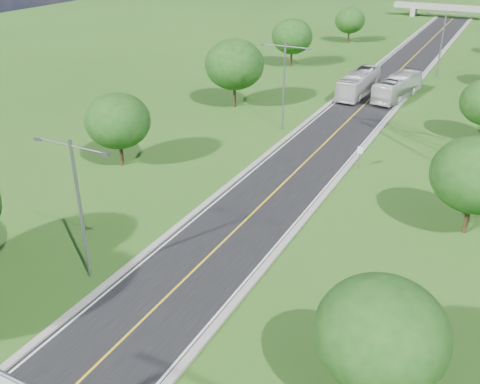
% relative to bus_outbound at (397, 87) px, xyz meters
% --- Properties ---
extents(ground, '(260.00, 260.00, 0.00)m').
position_rel_bus_outbound_xyz_m(ground, '(-3.08, -3.33, -1.67)').
color(ground, '#255016').
rests_on(ground, ground).
extents(road, '(8.00, 150.00, 0.06)m').
position_rel_bus_outbound_xyz_m(road, '(-3.08, 2.67, -1.64)').
color(road, black).
rests_on(road, ground).
extents(curb_left, '(0.50, 150.00, 0.22)m').
position_rel_bus_outbound_xyz_m(curb_left, '(-7.33, 2.67, -1.56)').
color(curb_left, gray).
rests_on(curb_left, ground).
extents(curb_right, '(0.50, 150.00, 0.22)m').
position_rel_bus_outbound_xyz_m(curb_right, '(1.17, 2.67, -1.56)').
color(curb_right, gray).
rests_on(curb_right, ground).
extents(speed_limit_sign, '(0.55, 0.09, 2.40)m').
position_rel_bus_outbound_xyz_m(speed_limit_sign, '(2.12, -25.34, -0.06)').
color(speed_limit_sign, slate).
rests_on(speed_limit_sign, ground).
extents(overpass, '(30.00, 3.00, 3.20)m').
position_rel_bus_outbound_xyz_m(overpass, '(-3.08, 76.67, 0.75)').
color(overpass, gray).
rests_on(overpass, ground).
extents(streetlight_near_left, '(5.90, 0.25, 10.00)m').
position_rel_bus_outbound_xyz_m(streetlight_near_left, '(-9.08, -51.33, 4.28)').
color(streetlight_near_left, slate).
rests_on(streetlight_near_left, ground).
extents(streetlight_mid_left, '(5.90, 0.25, 10.00)m').
position_rel_bus_outbound_xyz_m(streetlight_mid_left, '(-9.08, -18.33, 4.28)').
color(streetlight_mid_left, slate).
rests_on(streetlight_mid_left, ground).
extents(streetlight_far_right, '(5.90, 0.25, 10.00)m').
position_rel_bus_outbound_xyz_m(streetlight_far_right, '(2.92, 14.67, 4.28)').
color(streetlight_far_right, slate).
rests_on(streetlight_far_right, ground).
extents(tree_lb, '(6.30, 6.30, 7.33)m').
position_rel_bus_outbound_xyz_m(tree_lb, '(-19.08, -35.33, 2.98)').
color(tree_lb, black).
rests_on(tree_lb, ground).
extents(tree_lc, '(7.56, 7.56, 8.79)m').
position_rel_bus_outbound_xyz_m(tree_lc, '(-18.08, -13.33, 3.91)').
color(tree_lc, black).
rests_on(tree_lc, ground).
extents(tree_ld, '(6.72, 6.72, 7.82)m').
position_rel_bus_outbound_xyz_m(tree_ld, '(-20.08, 10.67, 3.29)').
color(tree_ld, black).
rests_on(tree_ld, ground).
extents(tree_le, '(5.88, 5.88, 6.84)m').
position_rel_bus_outbound_xyz_m(tree_le, '(-17.58, 34.67, 2.67)').
color(tree_le, black).
rests_on(tree_le, ground).
extents(tree_ra, '(6.30, 6.30, 7.33)m').
position_rel_bus_outbound_xyz_m(tree_ra, '(10.92, -53.33, 2.98)').
color(tree_ra, black).
rests_on(tree_ra, ground).
extents(tree_rb, '(6.72, 6.72, 7.82)m').
position_rel_bus_outbound_xyz_m(tree_rb, '(12.92, -33.33, 3.29)').
color(tree_rb, black).
rests_on(tree_rb, ground).
extents(bus_outbound, '(4.47, 11.81, 3.21)m').
position_rel_bus_outbound_xyz_m(bus_outbound, '(0.00, 0.00, 0.00)').
color(bus_outbound, silver).
rests_on(bus_outbound, road).
extents(bus_inbound, '(3.11, 11.86, 3.28)m').
position_rel_bus_outbound_xyz_m(bus_inbound, '(-5.20, -0.73, 0.04)').
color(bus_inbound, silver).
rests_on(bus_inbound, road).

